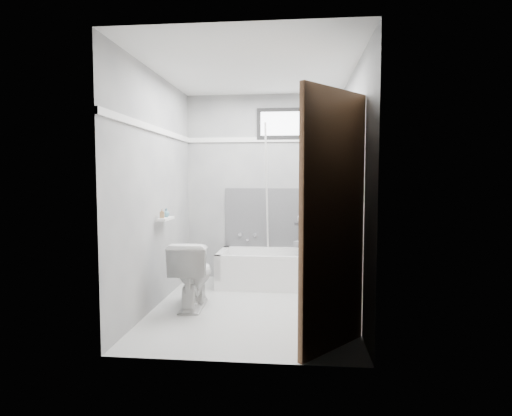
# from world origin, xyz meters

# --- Properties ---
(floor) EXTENTS (2.60, 2.60, 0.00)m
(floor) POSITION_xyz_m (0.00, 0.00, 0.00)
(floor) COLOR silver
(floor) RESTS_ON ground
(ceiling) EXTENTS (2.60, 2.60, 0.00)m
(ceiling) POSITION_xyz_m (0.00, 0.00, 2.40)
(ceiling) COLOR silver
(ceiling) RESTS_ON floor
(wall_back) EXTENTS (2.00, 0.02, 2.40)m
(wall_back) POSITION_xyz_m (0.00, 1.30, 1.20)
(wall_back) COLOR slate
(wall_back) RESTS_ON floor
(wall_front) EXTENTS (2.00, 0.02, 2.40)m
(wall_front) POSITION_xyz_m (0.00, -1.30, 1.20)
(wall_front) COLOR slate
(wall_front) RESTS_ON floor
(wall_left) EXTENTS (0.02, 2.60, 2.40)m
(wall_left) POSITION_xyz_m (-1.00, 0.00, 1.20)
(wall_left) COLOR slate
(wall_left) RESTS_ON floor
(wall_right) EXTENTS (0.02, 2.60, 2.40)m
(wall_right) POSITION_xyz_m (1.00, 0.00, 1.20)
(wall_right) COLOR slate
(wall_right) RESTS_ON floor
(bathtub) EXTENTS (1.50, 0.70, 0.42)m
(bathtub) POSITION_xyz_m (0.23, 0.93, 0.21)
(bathtub) COLOR white
(bathtub) RESTS_ON floor
(office_chair) EXTENTS (0.74, 0.74, 0.94)m
(office_chair) POSITION_xyz_m (0.71, 0.98, 0.59)
(office_chair) COLOR slate
(office_chair) RESTS_ON bathtub
(toilet) EXTENTS (0.42, 0.71, 0.68)m
(toilet) POSITION_xyz_m (-0.62, -0.04, 0.34)
(toilet) COLOR white
(toilet) RESTS_ON floor
(door) EXTENTS (0.78, 0.78, 2.00)m
(door) POSITION_xyz_m (0.98, -1.28, 1.00)
(door) COLOR brown
(door) RESTS_ON floor
(window) EXTENTS (0.66, 0.04, 0.40)m
(window) POSITION_xyz_m (0.25, 1.29, 2.02)
(window) COLOR black
(window) RESTS_ON wall_back
(backerboard) EXTENTS (1.50, 0.02, 0.78)m
(backerboard) POSITION_xyz_m (0.25, 1.29, 0.80)
(backerboard) COLOR #4C4C4F
(backerboard) RESTS_ON wall_back
(trim_back) EXTENTS (2.00, 0.02, 0.06)m
(trim_back) POSITION_xyz_m (0.00, 1.29, 1.82)
(trim_back) COLOR white
(trim_back) RESTS_ON wall_back
(trim_left) EXTENTS (0.02, 2.60, 0.06)m
(trim_left) POSITION_xyz_m (-0.99, 0.00, 1.82)
(trim_left) COLOR white
(trim_left) RESTS_ON wall_left
(pole) EXTENTS (0.02, 0.62, 1.86)m
(pole) POSITION_xyz_m (0.07, 1.06, 1.05)
(pole) COLOR silver
(pole) RESTS_ON bathtub
(shelf) EXTENTS (0.10, 0.32, 0.02)m
(shelf) POSITION_xyz_m (-0.93, 0.08, 0.90)
(shelf) COLOR white
(shelf) RESTS_ON wall_left
(soap_bottle_a) EXTENTS (0.05, 0.05, 0.10)m
(soap_bottle_a) POSITION_xyz_m (-0.94, -0.00, 0.97)
(soap_bottle_a) COLOR #9C764E
(soap_bottle_a) RESTS_ON shelf
(soap_bottle_b) EXTENTS (0.10, 0.10, 0.09)m
(soap_bottle_b) POSITION_xyz_m (-0.94, 0.14, 0.96)
(soap_bottle_b) COLOR teal
(soap_bottle_b) RESTS_ON shelf
(faucet) EXTENTS (0.26, 0.10, 0.16)m
(faucet) POSITION_xyz_m (-0.20, 1.27, 0.55)
(faucet) COLOR silver
(faucet) RESTS_ON wall_back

